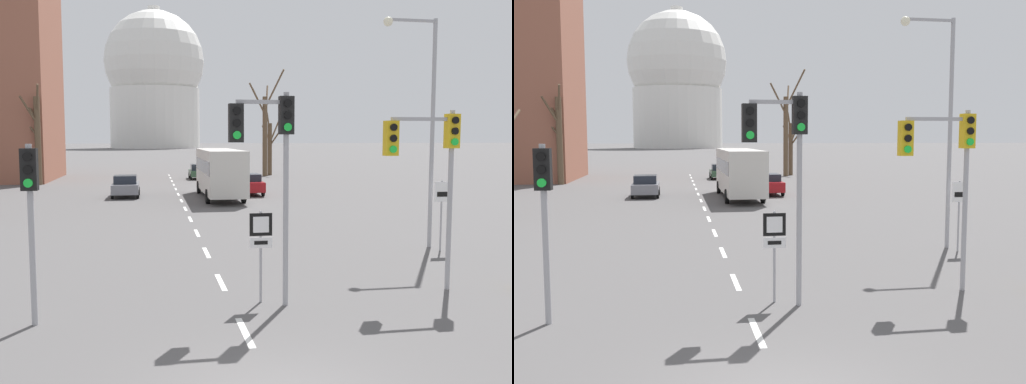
% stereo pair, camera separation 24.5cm
% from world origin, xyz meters
% --- Properties ---
extents(lane_stripe_0, '(0.16, 2.00, 0.01)m').
position_xyz_m(lane_stripe_0, '(0.00, 3.68, 0.00)').
color(lane_stripe_0, silver).
rests_on(lane_stripe_0, ground_plane).
extents(lane_stripe_1, '(0.16, 2.00, 0.01)m').
position_xyz_m(lane_stripe_1, '(0.00, 8.18, 0.00)').
color(lane_stripe_1, silver).
rests_on(lane_stripe_1, ground_plane).
extents(lane_stripe_2, '(0.16, 2.00, 0.01)m').
position_xyz_m(lane_stripe_2, '(0.00, 12.68, 0.00)').
color(lane_stripe_2, silver).
rests_on(lane_stripe_2, ground_plane).
extents(lane_stripe_3, '(0.16, 2.00, 0.01)m').
position_xyz_m(lane_stripe_3, '(0.00, 17.18, 0.00)').
color(lane_stripe_3, silver).
rests_on(lane_stripe_3, ground_plane).
extents(lane_stripe_4, '(0.16, 2.00, 0.01)m').
position_xyz_m(lane_stripe_4, '(0.00, 21.68, 0.00)').
color(lane_stripe_4, silver).
rests_on(lane_stripe_4, ground_plane).
extents(lane_stripe_5, '(0.16, 2.00, 0.01)m').
position_xyz_m(lane_stripe_5, '(0.00, 26.18, 0.00)').
color(lane_stripe_5, silver).
rests_on(lane_stripe_5, ground_plane).
extents(lane_stripe_6, '(0.16, 2.00, 0.01)m').
position_xyz_m(lane_stripe_6, '(0.00, 30.68, 0.00)').
color(lane_stripe_6, silver).
rests_on(lane_stripe_6, ground_plane).
extents(lane_stripe_7, '(0.16, 2.00, 0.01)m').
position_xyz_m(lane_stripe_7, '(0.00, 35.18, 0.00)').
color(lane_stripe_7, silver).
rests_on(lane_stripe_7, ground_plane).
extents(lane_stripe_8, '(0.16, 2.00, 0.01)m').
position_xyz_m(lane_stripe_8, '(0.00, 39.68, 0.00)').
color(lane_stripe_8, silver).
rests_on(lane_stripe_8, ground_plane).
extents(lane_stripe_9, '(0.16, 2.00, 0.01)m').
position_xyz_m(lane_stripe_9, '(0.00, 44.18, 0.00)').
color(lane_stripe_9, silver).
rests_on(lane_stripe_9, ground_plane).
extents(lane_stripe_10, '(0.16, 2.00, 0.01)m').
position_xyz_m(lane_stripe_10, '(0.00, 48.68, 0.00)').
color(lane_stripe_10, silver).
rests_on(lane_stripe_10, ground_plane).
extents(lane_stripe_11, '(0.16, 2.00, 0.01)m').
position_xyz_m(lane_stripe_11, '(0.00, 53.18, 0.00)').
color(lane_stripe_11, silver).
rests_on(lane_stripe_11, ground_plane).
extents(lane_stripe_12, '(0.16, 2.00, 0.01)m').
position_xyz_m(lane_stripe_12, '(0.00, 57.68, 0.00)').
color(lane_stripe_12, silver).
rests_on(lane_stripe_12, ground_plane).
extents(traffic_signal_centre_tall, '(1.65, 0.34, 5.49)m').
position_xyz_m(traffic_signal_centre_tall, '(0.94, 5.55, 4.15)').
color(traffic_signal_centre_tall, '#9E9EA3').
rests_on(traffic_signal_centre_tall, ground_plane).
extents(traffic_signal_near_right, '(2.18, 0.34, 5.11)m').
position_xyz_m(traffic_signal_near_right, '(5.68, 6.21, 3.88)').
color(traffic_signal_near_right, '#9E9EA3').
rests_on(traffic_signal_near_right, ground_plane).
extents(traffic_signal_near_left, '(0.36, 0.34, 4.21)m').
position_xyz_m(traffic_signal_near_left, '(-4.74, 5.06, 2.96)').
color(traffic_signal_near_left, '#9E9EA3').
rests_on(traffic_signal_near_left, ground_plane).
extents(route_sign_post, '(0.60, 0.08, 2.44)m').
position_xyz_m(route_sign_post, '(0.79, 5.91, 1.66)').
color(route_sign_post, '#9E9EA3').
rests_on(route_sign_post, ground_plane).
extents(speed_limit_sign, '(0.60, 0.08, 2.72)m').
position_xyz_m(speed_limit_sign, '(8.91, 11.43, 1.84)').
color(speed_limit_sign, '#9E9EA3').
rests_on(speed_limit_sign, ground_plane).
extents(street_lamp_right, '(2.20, 0.36, 8.90)m').
position_xyz_m(street_lamp_right, '(8.47, 12.19, 5.41)').
color(street_lamp_right, '#9E9EA3').
rests_on(street_lamp_right, ground_plane).
extents(sedan_near_left, '(1.97, 4.42, 1.61)m').
position_xyz_m(sedan_near_left, '(5.23, 33.99, 0.82)').
color(sedan_near_left, maroon).
rests_on(sedan_near_left, ground_plane).
extents(sedan_near_right, '(1.96, 3.89, 1.60)m').
position_xyz_m(sedan_near_right, '(-3.86, 33.80, 0.81)').
color(sedan_near_right, slate).
rests_on(sedan_near_right, ground_plane).
extents(sedan_mid_centre, '(1.87, 3.98, 1.57)m').
position_xyz_m(sedan_mid_centre, '(2.83, 50.97, 0.79)').
color(sedan_mid_centre, '#2D4C33').
rests_on(sedan_mid_centre, ground_plane).
extents(city_bus, '(2.66, 10.80, 3.48)m').
position_xyz_m(city_bus, '(2.81, 31.89, 2.05)').
color(city_bus, beige).
rests_on(city_bus, ground_plane).
extents(bare_tree_left_near, '(2.84, 4.23, 9.05)m').
position_xyz_m(bare_tree_left_near, '(-12.24, 46.30, 4.48)').
color(bare_tree_left_near, brown).
rests_on(bare_tree_left_near, ground_plane).
extents(bare_tree_right_near, '(3.68, 5.75, 11.69)m').
position_xyz_m(bare_tree_right_near, '(10.58, 54.19, 5.28)').
color(bare_tree_right_near, brown).
rests_on(bare_tree_right_near, ground_plane).
extents(bare_tree_right_far, '(2.23, 2.37, 7.19)m').
position_xyz_m(bare_tree_right_far, '(11.46, 55.60, 3.33)').
color(bare_tree_right_far, brown).
rests_on(bare_tree_right_far, ground_plane).
extents(capitol_dome, '(39.55, 39.55, 55.87)m').
position_xyz_m(capitol_dome, '(0.00, 226.08, 27.21)').
color(capitol_dome, silver).
rests_on(capitol_dome, ground_plane).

